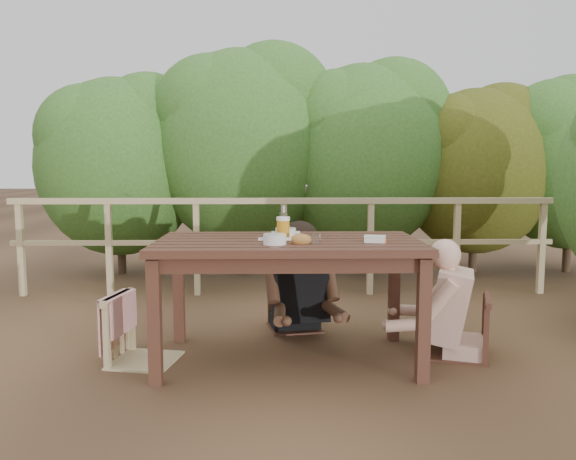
{
  "coord_description": "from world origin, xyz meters",
  "views": [
    {
      "loc": [
        -0.08,
        -3.81,
        1.34
      ],
      "look_at": [
        0.0,
        0.05,
        0.9
      ],
      "focal_mm": 35.37,
      "sensor_mm": 36.0,
      "label": 1
    }
  ],
  "objects_px": {
    "soup_near": "(275,240)",
    "bread_roll": "(301,240)",
    "tumbler": "(315,240)",
    "beer_glass": "(283,230)",
    "chair_right": "(461,298)",
    "woman": "(295,246)",
    "chair_left": "(143,299)",
    "diner_right": "(467,261)",
    "bottle": "(283,223)",
    "chair_far": "(295,279)",
    "butter_tub": "(375,240)",
    "soup_far": "(286,234)",
    "table": "(288,301)"
  },
  "relations": [
    {
      "from": "chair_left",
      "to": "soup_far",
      "type": "bearing_deg",
      "value": -69.38
    },
    {
      "from": "diner_right",
      "to": "bottle",
      "type": "distance_m",
      "value": 1.31
    },
    {
      "from": "bread_roll",
      "to": "butter_tub",
      "type": "distance_m",
      "value": 0.49
    },
    {
      "from": "chair_far",
      "to": "chair_left",
      "type": "bearing_deg",
      "value": -153.86
    },
    {
      "from": "bottle",
      "to": "diner_right",
      "type": "bearing_deg",
      "value": -1.59
    },
    {
      "from": "soup_near",
      "to": "bread_roll",
      "type": "height_order",
      "value": "soup_near"
    },
    {
      "from": "table",
      "to": "woman",
      "type": "height_order",
      "value": "woman"
    },
    {
      "from": "soup_near",
      "to": "soup_far",
      "type": "xyz_separation_m",
      "value": [
        0.08,
        0.37,
        -0.0
      ]
    },
    {
      "from": "woman",
      "to": "beer_glass",
      "type": "distance_m",
      "value": 0.85
    },
    {
      "from": "chair_left",
      "to": "soup_near",
      "type": "height_order",
      "value": "soup_near"
    },
    {
      "from": "chair_left",
      "to": "diner_right",
      "type": "distance_m",
      "value": 2.25
    },
    {
      "from": "tumbler",
      "to": "soup_far",
      "type": "bearing_deg",
      "value": 118.54
    },
    {
      "from": "chair_far",
      "to": "tumbler",
      "type": "distance_m",
      "value": 1.06
    },
    {
      "from": "tumbler",
      "to": "chair_far",
      "type": "bearing_deg",
      "value": 95.97
    },
    {
      "from": "chair_far",
      "to": "woman",
      "type": "height_order",
      "value": "woman"
    },
    {
      "from": "beer_glass",
      "to": "bottle",
      "type": "bearing_deg",
      "value": 88.52
    },
    {
      "from": "tumbler",
      "to": "table",
      "type": "bearing_deg",
      "value": 132.09
    },
    {
      "from": "bottle",
      "to": "tumbler",
      "type": "distance_m",
      "value": 0.36
    },
    {
      "from": "soup_far",
      "to": "bottle",
      "type": "bearing_deg",
      "value": -109.18
    },
    {
      "from": "soup_far",
      "to": "bread_roll",
      "type": "distance_m",
      "value": 0.36
    },
    {
      "from": "bottle",
      "to": "butter_tub",
      "type": "height_order",
      "value": "bottle"
    },
    {
      "from": "chair_left",
      "to": "soup_far",
      "type": "xyz_separation_m",
      "value": [
        0.97,
        0.17,
        0.43
      ]
    },
    {
      "from": "bread_roll",
      "to": "tumbler",
      "type": "height_order",
      "value": "same"
    },
    {
      "from": "bread_roll",
      "to": "beer_glass",
      "type": "bearing_deg",
      "value": 124.18
    },
    {
      "from": "chair_far",
      "to": "soup_near",
      "type": "relative_size",
      "value": 3.27
    },
    {
      "from": "bread_roll",
      "to": "tumbler",
      "type": "relative_size",
      "value": 1.71
    },
    {
      "from": "chair_far",
      "to": "diner_right",
      "type": "bearing_deg",
      "value": -40.76
    },
    {
      "from": "diner_right",
      "to": "chair_far",
      "type": "bearing_deg",
      "value": 78.27
    },
    {
      "from": "diner_right",
      "to": "butter_tub",
      "type": "height_order",
      "value": "diner_right"
    },
    {
      "from": "bread_roll",
      "to": "soup_far",
      "type": "bearing_deg",
      "value": 104.87
    },
    {
      "from": "soup_far",
      "to": "tumbler",
      "type": "bearing_deg",
      "value": -61.46
    },
    {
      "from": "tumbler",
      "to": "woman",
      "type": "bearing_deg",
      "value": 95.85
    },
    {
      "from": "diner_right",
      "to": "tumbler",
      "type": "xyz_separation_m",
      "value": [
        -1.08,
        -0.26,
        0.18
      ]
    },
    {
      "from": "soup_near",
      "to": "soup_far",
      "type": "distance_m",
      "value": 0.38
    },
    {
      "from": "bread_roll",
      "to": "bottle",
      "type": "bearing_deg",
      "value": 109.92
    },
    {
      "from": "woman",
      "to": "chair_far",
      "type": "bearing_deg",
      "value": 79.7
    },
    {
      "from": "woman",
      "to": "bread_roll",
      "type": "xyz_separation_m",
      "value": [
        0.01,
        -0.98,
        0.17
      ]
    },
    {
      "from": "bread_roll",
      "to": "tumbler",
      "type": "bearing_deg",
      "value": 5.09
    },
    {
      "from": "diner_right",
      "to": "chair_right",
      "type": "bearing_deg",
      "value": 108.72
    },
    {
      "from": "bread_roll",
      "to": "beer_glass",
      "type": "distance_m",
      "value": 0.2
    },
    {
      "from": "table",
      "to": "chair_far",
      "type": "bearing_deg",
      "value": 84.71
    },
    {
      "from": "tumbler",
      "to": "bread_roll",
      "type": "bearing_deg",
      "value": -174.91
    },
    {
      "from": "chair_far",
      "to": "bottle",
      "type": "xyz_separation_m",
      "value": [
        -0.1,
        -0.66,
        0.53
      ]
    },
    {
      "from": "chair_right",
      "to": "woman",
      "type": "xyz_separation_m",
      "value": [
        -1.15,
        0.71,
        0.28
      ]
    },
    {
      "from": "diner_right",
      "to": "bottle",
      "type": "height_order",
      "value": "diner_right"
    },
    {
      "from": "table",
      "to": "diner_right",
      "type": "bearing_deg",
      "value": 3.1
    },
    {
      "from": "chair_right",
      "to": "soup_far",
      "type": "distance_m",
      "value": 1.32
    },
    {
      "from": "chair_left",
      "to": "woman",
      "type": "distance_m",
      "value": 1.35
    },
    {
      "from": "soup_near",
      "to": "tumbler",
      "type": "xyz_separation_m",
      "value": [
        0.26,
        0.04,
        -0.0
      ]
    },
    {
      "from": "chair_left",
      "to": "bottle",
      "type": "distance_m",
      "value": 1.09
    }
  ]
}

